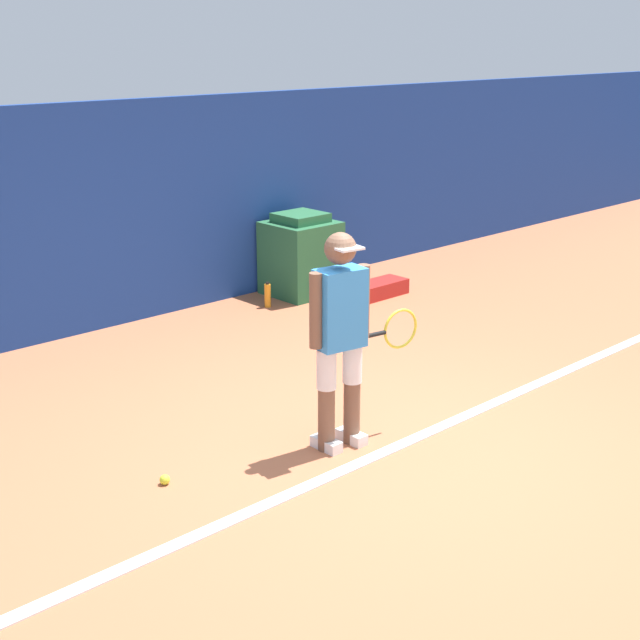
% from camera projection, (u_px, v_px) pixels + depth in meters
% --- Properties ---
extents(ground_plane, '(24.00, 24.00, 0.00)m').
position_uv_depth(ground_plane, '(391.00, 450.00, 6.33)').
color(ground_plane, '#B76642').
extents(back_wall, '(24.00, 0.10, 2.22)m').
position_uv_depth(back_wall, '(101.00, 217.00, 8.69)').
color(back_wall, navy).
rests_on(back_wall, ground_plane).
extents(court_baseline, '(21.60, 0.10, 0.01)m').
position_uv_depth(court_baseline, '(391.00, 449.00, 6.32)').
color(court_baseline, white).
rests_on(court_baseline, ground_plane).
extents(tennis_player, '(0.92, 0.31, 1.56)m').
position_uv_depth(tennis_player, '(341.00, 332.00, 6.14)').
color(tennis_player, brown).
rests_on(tennis_player, ground_plane).
extents(tennis_ball, '(0.07, 0.07, 0.07)m').
position_uv_depth(tennis_ball, '(165.00, 480.00, 5.83)').
color(tennis_ball, '#D1E533').
rests_on(tennis_ball, ground_plane).
extents(covered_chair, '(0.72, 0.69, 0.93)m').
position_uv_depth(covered_chair, '(301.00, 256.00, 10.02)').
color(covered_chair, '#28663D').
rests_on(covered_chair, ground_plane).
extents(equipment_bag, '(0.72, 0.31, 0.17)m').
position_uv_depth(equipment_bag, '(378.00, 289.00, 10.01)').
color(equipment_bag, '#B2231E').
rests_on(equipment_bag, ground_plane).
extents(water_bottle, '(0.07, 0.07, 0.28)m').
position_uv_depth(water_bottle, '(268.00, 295.00, 9.61)').
color(water_bottle, orange).
rests_on(water_bottle, ground_plane).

